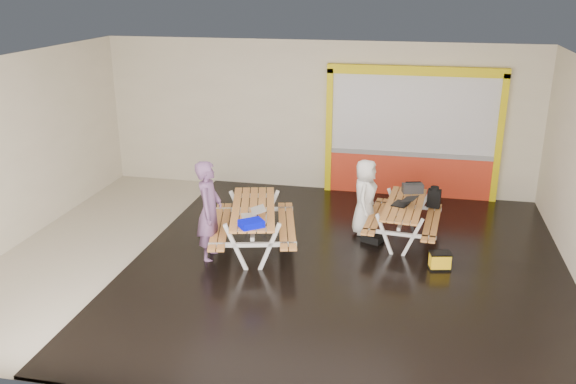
% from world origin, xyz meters
% --- Properties ---
extents(room, '(10.02, 8.02, 3.52)m').
position_xyz_m(room, '(0.00, 0.00, 1.75)').
color(room, beige).
rests_on(room, ground).
extents(deck, '(7.50, 7.98, 0.05)m').
position_xyz_m(deck, '(1.25, 0.00, 0.03)').
color(deck, black).
rests_on(deck, room).
extents(kiosk, '(3.88, 0.16, 3.00)m').
position_xyz_m(kiosk, '(2.20, 3.93, 1.44)').
color(kiosk, red).
rests_on(kiosk, room).
extents(picnic_table_left, '(1.97, 2.49, 0.88)m').
position_xyz_m(picnic_table_left, '(-0.52, 0.31, 0.67)').
color(picnic_table_left, '#D4863D').
rests_on(picnic_table_left, deck).
extents(picnic_table_right, '(1.47, 2.04, 0.77)m').
position_xyz_m(picnic_table_right, '(2.15, 1.34, 0.59)').
color(picnic_table_right, '#D4863D').
rests_on(picnic_table_right, deck).
extents(person_left, '(0.50, 0.71, 1.84)m').
position_xyz_m(person_left, '(-1.19, -0.16, 0.92)').
color(person_left, '#6E4A75').
rests_on(person_left, deck).
extents(person_right, '(0.53, 0.76, 1.48)m').
position_xyz_m(person_right, '(1.40, 1.47, 0.81)').
color(person_right, white).
rests_on(person_right, deck).
extents(laptop_left, '(0.51, 0.49, 0.17)m').
position_xyz_m(laptop_left, '(-0.40, -0.17, 0.93)').
color(laptop_left, silver).
rests_on(laptop_left, picnic_table_left).
extents(laptop_right, '(0.52, 0.49, 0.18)m').
position_xyz_m(laptop_right, '(2.14, 1.27, 0.83)').
color(laptop_right, black).
rests_on(laptop_right, picnic_table_right).
extents(blue_pouch, '(0.47, 0.45, 0.11)m').
position_xyz_m(blue_pouch, '(-0.31, -0.58, 0.93)').
color(blue_pouch, '#0004F1').
rests_on(blue_pouch, picnic_table_left).
extents(toolbox, '(0.44, 0.30, 0.23)m').
position_xyz_m(toolbox, '(2.29, 2.01, 0.87)').
color(toolbox, black).
rests_on(toolbox, picnic_table_right).
extents(backpack, '(0.28, 0.20, 0.42)m').
position_xyz_m(backpack, '(2.71, 2.00, 0.71)').
color(backpack, black).
rests_on(backpack, picnic_table_right).
extents(dark_case, '(0.44, 0.39, 0.14)m').
position_xyz_m(dark_case, '(1.60, 1.09, 0.12)').
color(dark_case, black).
rests_on(dark_case, deck).
extents(fluke_bag, '(0.40, 0.31, 0.31)m').
position_xyz_m(fluke_bag, '(2.82, 0.18, 0.20)').
color(fluke_bag, black).
rests_on(fluke_bag, deck).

